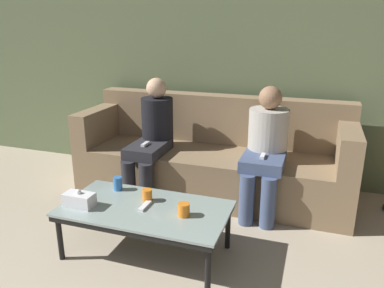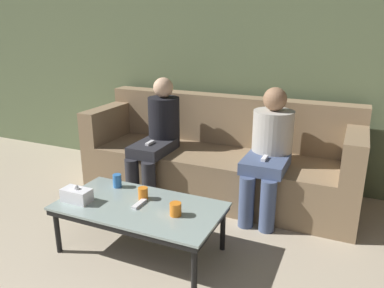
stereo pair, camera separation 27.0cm
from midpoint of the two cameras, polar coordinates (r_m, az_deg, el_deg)
wall_back at (r=4.04m, az=3.42°, el=12.84°), size 12.00×0.06×2.60m
couch at (r=3.79m, az=1.14°, el=-2.30°), size 2.66×0.85×0.95m
coffee_table at (r=2.80m, az=-9.95°, el=-10.21°), size 1.22×0.64×0.38m
cup_near_left at (r=2.62m, az=-4.26°, el=-10.02°), size 0.08×0.08×0.09m
cup_near_right at (r=2.85m, az=-9.56°, el=-7.76°), size 0.07×0.07×0.09m
cup_far_center at (r=3.08m, az=-13.72°, el=-5.92°), size 0.07×0.07×0.11m
tissue_box at (r=2.90m, az=-19.42°, el=-8.06°), size 0.22×0.12×0.13m
game_remote at (r=2.78m, az=-10.00°, el=-9.34°), size 0.04×0.15×0.02m
seated_person_left_end at (r=3.69m, az=-8.15°, el=1.39°), size 0.32×0.71×1.15m
seated_person_mid_left at (r=3.38m, az=8.97°, el=-0.19°), size 0.36×0.69×1.13m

